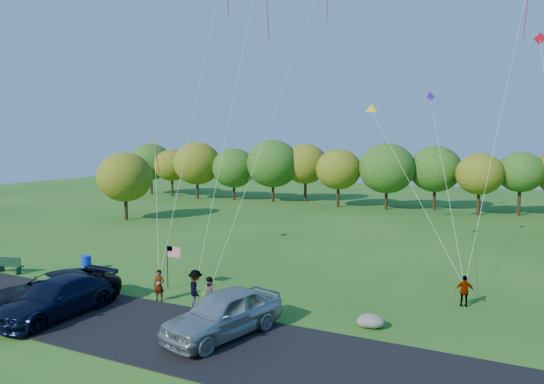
{
  "coord_description": "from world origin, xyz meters",
  "views": [
    {
      "loc": [
        12.86,
        -20.06,
        8.26
      ],
      "look_at": [
        0.41,
        6.0,
        5.11
      ],
      "focal_mm": 32.0,
      "sensor_mm": 36.0,
      "label": 1
    }
  ],
  "objects_px": {
    "minivan_navy": "(57,298)",
    "minivan_dark": "(54,291)",
    "flyer_b": "(209,294)",
    "park_bench": "(8,264)",
    "trash_barrel": "(86,263)",
    "flyer_c": "(195,289)",
    "flyer_d": "(465,291)",
    "minivan_silver": "(223,313)",
    "flyer_a": "(159,285)"
  },
  "relations": [
    {
      "from": "flyer_a",
      "to": "trash_barrel",
      "type": "bearing_deg",
      "value": 151.61
    },
    {
      "from": "flyer_c",
      "to": "park_bench",
      "type": "xyz_separation_m",
      "value": [
        -14.0,
        0.12,
        -0.39
      ]
    },
    {
      "from": "minivan_dark",
      "to": "trash_barrel",
      "type": "height_order",
      "value": "minivan_dark"
    },
    {
      "from": "trash_barrel",
      "to": "park_bench",
      "type": "bearing_deg",
      "value": -145.09
    },
    {
      "from": "minivan_navy",
      "to": "flyer_a",
      "type": "bearing_deg",
      "value": 55.19
    },
    {
      "from": "flyer_a",
      "to": "trash_barrel",
      "type": "height_order",
      "value": "flyer_a"
    },
    {
      "from": "minivan_dark",
      "to": "park_bench",
      "type": "distance_m",
      "value": 8.53
    },
    {
      "from": "flyer_c",
      "to": "minivan_dark",
      "type": "bearing_deg",
      "value": 72.01
    },
    {
      "from": "minivan_silver",
      "to": "flyer_d",
      "type": "xyz_separation_m",
      "value": [
        8.86,
        8.31,
        -0.24
      ]
    },
    {
      "from": "minivan_dark",
      "to": "flyer_c",
      "type": "bearing_deg",
      "value": 46.49
    },
    {
      "from": "flyer_a",
      "to": "flyer_d",
      "type": "height_order",
      "value": "flyer_a"
    },
    {
      "from": "minivan_dark",
      "to": "park_bench",
      "type": "height_order",
      "value": "minivan_dark"
    },
    {
      "from": "minivan_silver",
      "to": "flyer_a",
      "type": "bearing_deg",
      "value": 171.49
    },
    {
      "from": "flyer_b",
      "to": "trash_barrel",
      "type": "relative_size",
      "value": 1.78
    },
    {
      "from": "minivan_dark",
      "to": "minivan_silver",
      "type": "bearing_deg",
      "value": 23.65
    },
    {
      "from": "minivan_dark",
      "to": "minivan_silver",
      "type": "xyz_separation_m",
      "value": [
        9.21,
        0.68,
        0.11
      ]
    },
    {
      "from": "minivan_navy",
      "to": "flyer_b",
      "type": "xyz_separation_m",
      "value": [
        5.91,
        3.86,
        -0.1
      ]
    },
    {
      "from": "flyer_c",
      "to": "park_bench",
      "type": "distance_m",
      "value": 14.01
    },
    {
      "from": "minivan_dark",
      "to": "minivan_navy",
      "type": "height_order",
      "value": "minivan_navy"
    },
    {
      "from": "flyer_b",
      "to": "trash_barrel",
      "type": "bearing_deg",
      "value": -161.28
    },
    {
      "from": "minivan_dark",
      "to": "park_bench",
      "type": "relative_size",
      "value": 3.38
    },
    {
      "from": "flyer_c",
      "to": "flyer_d",
      "type": "xyz_separation_m",
      "value": [
        11.95,
        5.86,
        -0.16
      ]
    },
    {
      "from": "minivan_navy",
      "to": "flyer_a",
      "type": "distance_m",
      "value": 4.8
    },
    {
      "from": "trash_barrel",
      "to": "minivan_dark",
      "type": "bearing_deg",
      "value": -55.2
    },
    {
      "from": "minivan_dark",
      "to": "minivan_silver",
      "type": "height_order",
      "value": "minivan_silver"
    },
    {
      "from": "flyer_b",
      "to": "park_bench",
      "type": "bearing_deg",
      "value": -147.67
    },
    {
      "from": "minivan_silver",
      "to": "flyer_a",
      "type": "relative_size",
      "value": 3.47
    },
    {
      "from": "minivan_navy",
      "to": "park_bench",
      "type": "relative_size",
      "value": 3.26
    },
    {
      "from": "minivan_navy",
      "to": "park_bench",
      "type": "height_order",
      "value": "minivan_navy"
    },
    {
      "from": "minivan_navy",
      "to": "flyer_c",
      "type": "relative_size",
      "value": 3.13
    },
    {
      "from": "minivan_dark",
      "to": "flyer_a",
      "type": "bearing_deg",
      "value": 58.27
    },
    {
      "from": "minivan_silver",
      "to": "flyer_c",
      "type": "bearing_deg",
      "value": 157.76
    },
    {
      "from": "trash_barrel",
      "to": "flyer_d",
      "type": "bearing_deg",
      "value": 7.96
    },
    {
      "from": "flyer_a",
      "to": "flyer_b",
      "type": "relative_size",
      "value": 1.0
    },
    {
      "from": "flyer_b",
      "to": "flyer_d",
      "type": "height_order",
      "value": "flyer_b"
    },
    {
      "from": "minivan_silver",
      "to": "flyer_b",
      "type": "distance_m",
      "value": 3.35
    },
    {
      "from": "minivan_navy",
      "to": "minivan_silver",
      "type": "height_order",
      "value": "minivan_silver"
    },
    {
      "from": "park_bench",
      "to": "trash_barrel",
      "type": "relative_size",
      "value": 1.97
    },
    {
      "from": "minivan_navy",
      "to": "flyer_d",
      "type": "xyz_separation_m",
      "value": [
        17.05,
        9.72,
        -0.13
      ]
    },
    {
      "from": "flyer_c",
      "to": "minivan_silver",
      "type": "bearing_deg",
      "value": -173.46
    },
    {
      "from": "minivan_silver",
      "to": "minivan_dark",
      "type": "bearing_deg",
      "value": -159.61
    },
    {
      "from": "flyer_d",
      "to": "trash_barrel",
      "type": "height_order",
      "value": "flyer_d"
    },
    {
      "from": "flyer_c",
      "to": "trash_barrel",
      "type": "relative_size",
      "value": 2.06
    },
    {
      "from": "minivan_dark",
      "to": "trash_barrel",
      "type": "bearing_deg",
      "value": 144.24
    },
    {
      "from": "minivan_navy",
      "to": "minivan_silver",
      "type": "relative_size",
      "value": 1.04
    },
    {
      "from": "flyer_d",
      "to": "park_bench",
      "type": "xyz_separation_m",
      "value": [
        -25.95,
        -5.74,
        -0.24
      ]
    },
    {
      "from": "minivan_navy",
      "to": "minivan_dark",
      "type": "bearing_deg",
      "value": 146.12
    },
    {
      "from": "minivan_dark",
      "to": "flyer_a",
      "type": "height_order",
      "value": "minivan_dark"
    },
    {
      "from": "minivan_dark",
      "to": "flyer_b",
      "type": "height_order",
      "value": "minivan_dark"
    },
    {
      "from": "flyer_a",
      "to": "flyer_d",
      "type": "bearing_deg",
      "value": 13.15
    }
  ]
}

